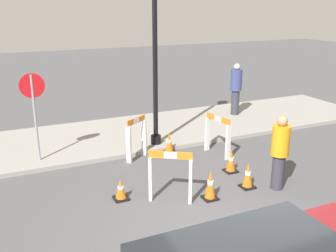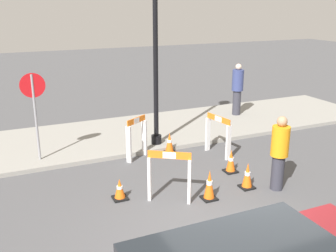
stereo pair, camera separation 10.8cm
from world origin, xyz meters
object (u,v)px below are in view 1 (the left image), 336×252
object	(u,v)px
person_worker	(280,151)
stop_sign	(34,103)
streetlamp_post	(155,11)
person_pedestrian	(236,88)

from	to	relation	value
person_worker	stop_sign	bearing A→B (deg)	9.65
streetlamp_post	stop_sign	bearing A→B (deg)	177.82
person_worker	person_pedestrian	xyz separation A→B (m)	(2.33, 5.11, 0.19)
person_pedestrian	streetlamp_post	bearing A→B (deg)	33.63
stop_sign	person_worker	distance (m)	5.86
person_worker	streetlamp_post	bearing A→B (deg)	-20.01
streetlamp_post	person_pedestrian	world-z (taller)	streetlamp_post
person_worker	person_pedestrian	bearing A→B (deg)	-66.51
streetlamp_post	stop_sign	world-z (taller)	streetlamp_post
stop_sign	person_pedestrian	bearing A→B (deg)	-164.65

